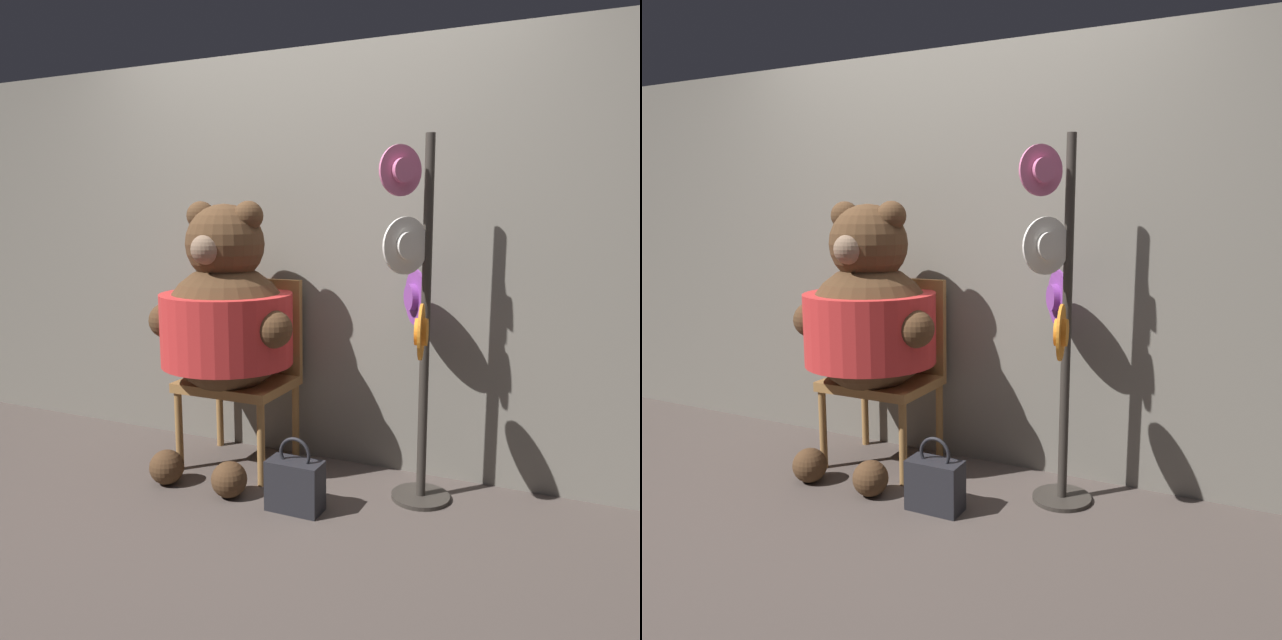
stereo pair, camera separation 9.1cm
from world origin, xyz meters
The scene contains 6 objects.
ground_plane centered at (0.00, 0.00, 0.00)m, with size 14.00×14.00×0.00m, color #4C423D.
wall_back centered at (0.00, 0.59, 1.10)m, with size 8.00×0.10×2.20m.
chair centered at (-0.29, 0.35, 0.54)m, with size 0.56×0.45×1.00m.
teddy_bear centered at (-0.30, 0.19, 0.81)m, with size 0.83×0.73×1.42m.
hat_display_rack centered at (0.70, 0.22, 0.88)m, with size 0.30×0.53×1.70m.
handbag_on_ground centered at (0.24, -0.10, 0.13)m, with size 0.26×0.13×0.35m.
Camera 2 is at (1.52, -2.47, 1.34)m, focal length 35.00 mm.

